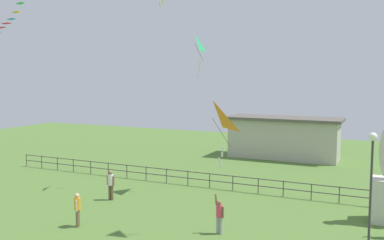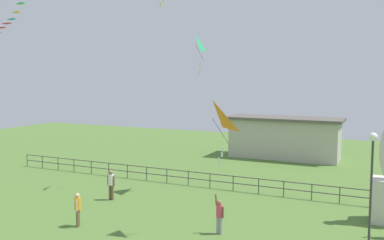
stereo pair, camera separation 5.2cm
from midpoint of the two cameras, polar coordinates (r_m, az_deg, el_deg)
lamppost at (r=19.39m, az=23.02°, el=-5.41°), size 0.36×0.36×4.71m
person_0 at (r=20.95m, az=-15.25°, el=-11.31°), size 0.30×0.45×1.61m
person_2 at (r=24.86m, az=-10.96°, el=-8.35°), size 0.52×0.32×1.71m
person_3 at (r=19.39m, az=3.62°, el=-12.54°), size 0.47×0.30×1.82m
kite_0 at (r=25.77m, az=0.35°, el=10.07°), size 0.89×1.20×2.52m
kite_3 at (r=16.53m, az=2.74°, el=0.04°), size 1.39×1.38×2.60m
waterfront_railing at (r=26.48m, az=6.11°, el=-8.20°), size 36.05×0.06×0.95m
pavilion_building at (r=37.61m, az=12.19°, el=-2.29°), size 9.79×3.67×3.58m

